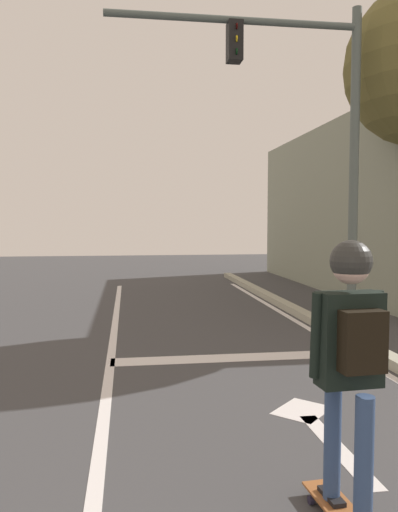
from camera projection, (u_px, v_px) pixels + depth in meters
lane_line_center at (105, 408)px, 5.11m from camera, size 0.12×20.00×0.01m
stop_bar at (240, 357)px, 7.03m from camera, size 3.59×0.40×0.01m
lane_arrow_stem at (337, 448)px, 4.21m from camera, size 0.16×1.40×0.01m
lane_arrow_head at (302, 410)px, 5.05m from camera, size 0.71×0.71×0.01m
skater at (351, 343)px, 3.01m from camera, size 0.47×0.63×1.70m
traffic_signal_mast at (305, 113)px, 8.47m from camera, size 4.31×0.34×5.53m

